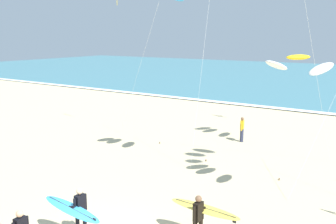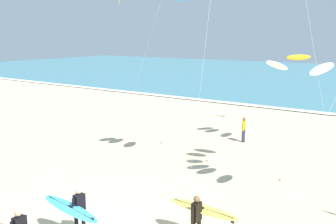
{
  "view_description": "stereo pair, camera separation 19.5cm",
  "coord_description": "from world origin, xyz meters",
  "px_view_note": "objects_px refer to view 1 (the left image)",
  "views": [
    {
      "loc": [
        7.9,
        -7.44,
        6.56
      ],
      "look_at": [
        -0.33,
        5.11,
        3.46
      ],
      "focal_mm": 39.47,
      "sensor_mm": 36.0,
      "label": 1
    },
    {
      "loc": [
        8.06,
        -7.33,
        6.56
      ],
      "look_at": [
        -0.33,
        5.11,
        3.46
      ],
      "focal_mm": 39.47,
      "sensor_mm": 36.0,
      "label": 2
    }
  ],
  "objects_px": {
    "bystander_yellow_top": "(242,129)",
    "surfer_lead": "(76,209)",
    "kite_arc_golden_high": "(298,64)",
    "surfer_trailing": "(202,213)"
  },
  "relations": [
    {
      "from": "surfer_lead",
      "to": "surfer_trailing",
      "type": "xyz_separation_m",
      "value": [
        3.53,
        2.01,
        0.0
      ]
    },
    {
      "from": "surfer_lead",
      "to": "bystander_yellow_top",
      "type": "relative_size",
      "value": 1.56
    },
    {
      "from": "surfer_lead",
      "to": "bystander_yellow_top",
      "type": "height_order",
      "value": "surfer_lead"
    },
    {
      "from": "surfer_trailing",
      "to": "kite_arc_golden_high",
      "type": "height_order",
      "value": "kite_arc_golden_high"
    },
    {
      "from": "surfer_trailing",
      "to": "bystander_yellow_top",
      "type": "height_order",
      "value": "surfer_trailing"
    },
    {
      "from": "surfer_lead",
      "to": "surfer_trailing",
      "type": "relative_size",
      "value": 0.96
    },
    {
      "from": "kite_arc_golden_high",
      "to": "bystander_yellow_top",
      "type": "relative_size",
      "value": 3.7
    },
    {
      "from": "bystander_yellow_top",
      "to": "surfer_lead",
      "type": "bearing_deg",
      "value": -90.69
    },
    {
      "from": "kite_arc_golden_high",
      "to": "bystander_yellow_top",
      "type": "bearing_deg",
      "value": 124.85
    },
    {
      "from": "surfer_trailing",
      "to": "kite_arc_golden_high",
      "type": "bearing_deg",
      "value": 72.31
    }
  ]
}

